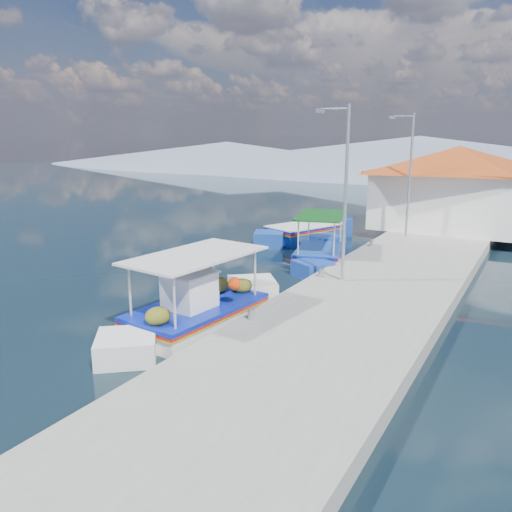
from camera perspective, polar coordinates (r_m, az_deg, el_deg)
The scene contains 9 objects.
ground at distance 18.99m, azimuth -5.88°, elevation -3.67°, with size 160.00×160.00×0.00m, color black.
quay at distance 21.91m, azimuth 16.32°, elevation -1.15°, with size 5.00×44.00×0.50m, color #99978F.
bollards at distance 21.67m, azimuth 10.53°, elevation 0.11°, with size 0.20×17.20×0.30m.
main_caique at distance 15.26m, azimuth -6.39°, elevation -6.14°, with size 2.66×7.44×2.46m.
caique_green_canopy at distance 22.83m, azimuth 7.20°, elevation 0.15°, with size 2.98×6.13×2.38m.
caique_blue_hull at distance 27.59m, azimuth 5.45°, elevation 2.48°, with size 3.77×6.68×1.27m.
harbor_building at distance 30.18m, azimuth 21.30°, elevation 7.24°, with size 10.49×10.49×4.40m.
lamp_post_near at distance 17.89m, azimuth 9.63°, elevation 7.76°, with size 1.21×0.14×6.00m.
lamp_post_far at distance 26.50m, azimuth 16.49°, elevation 9.20°, with size 1.21×0.14×6.00m.
Camera 1 is at (10.63, -14.72, 5.57)m, focal length 36.16 mm.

